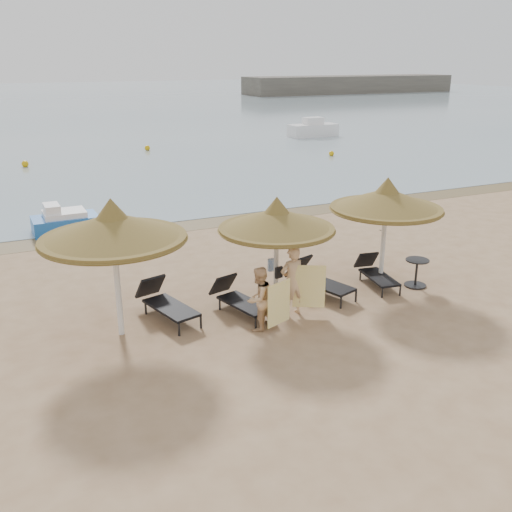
{
  "coord_description": "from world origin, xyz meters",
  "views": [
    {
      "loc": [
        -6.09,
        -10.96,
        6.14
      ],
      "look_at": [
        -0.46,
        1.2,
        1.46
      ],
      "focal_mm": 40.0,
      "sensor_mm": 36.0,
      "label": 1
    }
  ],
  "objects_px": {
    "lounger_far_left": "(165,301)",
    "side_table": "(416,274)",
    "palapa_center": "(277,220)",
    "person_right": "(292,276)",
    "palapa_left": "(113,228)",
    "palapa_right": "(387,200)",
    "lounger_near_left": "(238,298)",
    "lounger_near_right": "(317,279)",
    "person_left": "(259,294)",
    "lounger_far_right": "(375,272)",
    "pedal_boat": "(64,221)"
  },
  "relations": [
    {
      "from": "lounger_far_left",
      "to": "side_table",
      "type": "bearing_deg",
      "value": -23.43
    },
    {
      "from": "palapa_center",
      "to": "person_right",
      "type": "bearing_deg",
      "value": -76.01
    },
    {
      "from": "palapa_left",
      "to": "side_table",
      "type": "xyz_separation_m",
      "value": [
        8.22,
        -0.53,
        -2.23
      ]
    },
    {
      "from": "palapa_right",
      "to": "lounger_near_left",
      "type": "xyz_separation_m",
      "value": [
        -4.46,
        -0.08,
        -2.07
      ]
    },
    {
      "from": "side_table",
      "to": "lounger_near_right",
      "type": "bearing_deg",
      "value": 165.36
    },
    {
      "from": "palapa_left",
      "to": "palapa_right",
      "type": "bearing_deg",
      "value": 0.36
    },
    {
      "from": "palapa_right",
      "to": "person_left",
      "type": "relative_size",
      "value": 1.72
    },
    {
      "from": "lounger_near_left",
      "to": "lounger_near_right",
      "type": "xyz_separation_m",
      "value": [
        2.44,
        0.23,
        0.03
      ]
    },
    {
      "from": "palapa_left",
      "to": "palapa_right",
      "type": "relative_size",
      "value": 1.06
    },
    {
      "from": "palapa_left",
      "to": "palapa_center",
      "type": "height_order",
      "value": "palapa_left"
    },
    {
      "from": "side_table",
      "to": "lounger_far_left",
      "type": "bearing_deg",
      "value": 171.79
    },
    {
      "from": "lounger_far_left",
      "to": "side_table",
      "type": "height_order",
      "value": "lounger_far_left"
    },
    {
      "from": "palapa_right",
      "to": "lounger_far_right",
      "type": "bearing_deg",
      "value": 169.78
    },
    {
      "from": "palapa_right",
      "to": "lounger_near_left",
      "type": "height_order",
      "value": "palapa_right"
    },
    {
      "from": "palapa_right",
      "to": "side_table",
      "type": "height_order",
      "value": "palapa_right"
    },
    {
      "from": "lounger_near_right",
      "to": "side_table",
      "type": "relative_size",
      "value": 2.74
    },
    {
      "from": "person_right",
      "to": "lounger_near_right",
      "type": "bearing_deg",
      "value": -147.03
    },
    {
      "from": "lounger_near_left",
      "to": "lounger_near_right",
      "type": "relative_size",
      "value": 0.93
    },
    {
      "from": "palapa_right",
      "to": "lounger_near_left",
      "type": "bearing_deg",
      "value": -179.03
    },
    {
      "from": "lounger_near_right",
      "to": "palapa_center",
      "type": "bearing_deg",
      "value": 174.43
    },
    {
      "from": "lounger_far_left",
      "to": "lounger_near_right",
      "type": "xyz_separation_m",
      "value": [
        4.2,
        -0.28,
        0.0
      ]
    },
    {
      "from": "palapa_center",
      "to": "palapa_right",
      "type": "xyz_separation_m",
      "value": [
        3.44,
        0.15,
        0.13
      ]
    },
    {
      "from": "person_left",
      "to": "person_right",
      "type": "bearing_deg",
      "value": 174.59
    },
    {
      "from": "person_right",
      "to": "palapa_left",
      "type": "bearing_deg",
      "value": -11.88
    },
    {
      "from": "lounger_near_left",
      "to": "lounger_far_left",
      "type": "bearing_deg",
      "value": 148.92
    },
    {
      "from": "lounger_far_right",
      "to": "palapa_right",
      "type": "bearing_deg",
      "value": -1.24
    },
    {
      "from": "palapa_left",
      "to": "palapa_right",
      "type": "distance_m",
      "value": 7.43
    },
    {
      "from": "palapa_center",
      "to": "pedal_boat",
      "type": "distance_m",
      "value": 10.36
    },
    {
      "from": "palapa_right",
      "to": "person_right",
      "type": "relative_size",
      "value": 1.5
    },
    {
      "from": "lounger_near_left",
      "to": "palapa_left",
      "type": "bearing_deg",
      "value": 164.52
    },
    {
      "from": "palapa_center",
      "to": "lounger_near_right",
      "type": "distance_m",
      "value": 2.4
    },
    {
      "from": "person_left",
      "to": "lounger_near_right",
      "type": "bearing_deg",
      "value": -177.13
    },
    {
      "from": "person_right",
      "to": "pedal_boat",
      "type": "bearing_deg",
      "value": -69.27
    },
    {
      "from": "lounger_far_right",
      "to": "person_right",
      "type": "xyz_separation_m",
      "value": [
        -3.12,
        -0.77,
        0.68
      ]
    },
    {
      "from": "lounger_far_right",
      "to": "person_right",
      "type": "distance_m",
      "value": 3.28
    },
    {
      "from": "side_table",
      "to": "person_right",
      "type": "bearing_deg",
      "value": -177.7
    },
    {
      "from": "lounger_near_left",
      "to": "lounger_far_right",
      "type": "xyz_separation_m",
      "value": [
        4.29,
        0.11,
        -0.03
      ]
    },
    {
      "from": "palapa_right",
      "to": "lounger_far_right",
      "type": "distance_m",
      "value": 2.1
    },
    {
      "from": "lounger_far_right",
      "to": "lounger_near_left",
      "type": "bearing_deg",
      "value": -169.59
    },
    {
      "from": "lounger_far_left",
      "to": "palapa_right",
      "type": "bearing_deg",
      "value": -19.22
    },
    {
      "from": "palapa_center",
      "to": "palapa_right",
      "type": "relative_size",
      "value": 0.95
    },
    {
      "from": "person_right",
      "to": "pedal_boat",
      "type": "relative_size",
      "value": 0.88
    },
    {
      "from": "side_table",
      "to": "person_right",
      "type": "height_order",
      "value": "person_right"
    },
    {
      "from": "palapa_center",
      "to": "pedal_boat",
      "type": "bearing_deg",
      "value": 113.65
    },
    {
      "from": "side_table",
      "to": "person_left",
      "type": "bearing_deg",
      "value": -173.58
    },
    {
      "from": "palapa_left",
      "to": "person_left",
      "type": "height_order",
      "value": "palapa_left"
    },
    {
      "from": "palapa_center",
      "to": "palapa_left",
      "type": "bearing_deg",
      "value": 178.52
    },
    {
      "from": "pedal_boat",
      "to": "side_table",
      "type": "bearing_deg",
      "value": -51.03
    },
    {
      "from": "palapa_left",
      "to": "side_table",
      "type": "bearing_deg",
      "value": -3.69
    },
    {
      "from": "palapa_center",
      "to": "lounger_far_right",
      "type": "distance_m",
      "value": 3.82
    }
  ]
}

